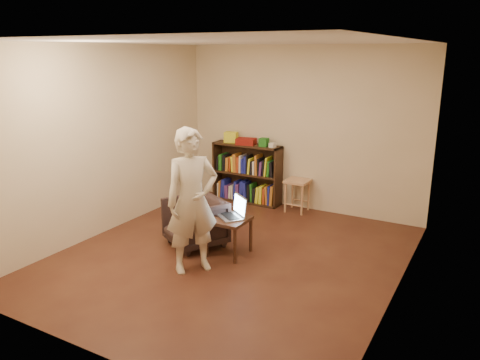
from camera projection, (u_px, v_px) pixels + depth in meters
The scene contains 15 objects.
floor at pixel (230, 257), 5.88m from camera, with size 4.50×4.50×0.00m, color #3E1C14.
ceiling at pixel (229, 41), 5.19m from camera, with size 4.50×4.50×0.00m, color white.
wall_back at pixel (302, 129), 7.43m from camera, with size 4.00×4.00×0.00m, color beige.
wall_left at pixel (106, 141), 6.48m from camera, with size 4.50×4.50×0.00m, color beige.
wall_right at pixel (404, 177), 4.59m from camera, with size 4.50×4.50×0.00m, color beige.
bookshelf at pixel (247, 177), 7.95m from camera, with size 1.20×0.30×1.00m.
box_yellow at pixel (231, 137), 7.93m from camera, with size 0.21×0.16×0.17m, color yellow.
red_cloth at pixel (246, 141), 7.75m from camera, with size 0.31×0.23×0.10m, color maroon.
box_green at pixel (264, 142), 7.60m from camera, with size 0.13×0.13×0.13m, color #1F6A1C.
box_white at pixel (272, 145), 7.52m from camera, with size 0.09×0.09×0.07m, color silver.
stool at pixel (297, 186), 7.45m from camera, with size 0.36×0.36×0.52m.
armchair at pixel (195, 222), 6.16m from camera, with size 0.68×0.70×0.64m, color #2F221F.
side_table at pixel (229, 224), 5.86m from camera, with size 0.47×0.47×0.48m.
laptop at pixel (234, 212), 5.87m from camera, with size 0.46×0.44×0.27m.
person at pixel (192, 201), 5.33m from camera, with size 0.62×0.40×1.69m, color beige.
Camera 1 is at (2.77, -4.65, 2.49)m, focal length 35.00 mm.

